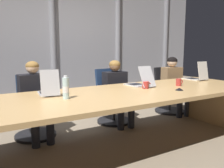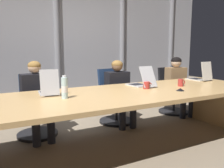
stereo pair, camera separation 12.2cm
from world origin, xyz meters
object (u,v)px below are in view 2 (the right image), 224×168
object	(u,v)px
office_chair_right_mid	(172,96)
person_center	(119,88)
office_chair_center	(114,103)
water_bottle_primary	(65,88)
laptop_left_mid	(48,90)
laptop_right_mid	(200,77)
office_chair_left_mid	(36,113)
coffee_mug_far	(147,85)
laptop_center	(141,82)
person_right_mid	(178,82)
coffee_mug_near	(181,83)
person_left_mid	(37,95)
conference_mic_left_side	(180,89)

from	to	relation	value
office_chair_right_mid	person_center	world-z (taller)	person_center
office_chair_center	water_bottle_primary	xyz separation A→B (m)	(-1.21, -1.04, 0.52)
laptop_left_mid	laptop_right_mid	world-z (taller)	laptop_right_mid
office_chair_left_mid	coffee_mug_far	distance (m)	1.71
laptop_center	coffee_mug_far	world-z (taller)	laptop_center
person_center	coffee_mug_far	size ratio (longest dim) A/B	8.03
laptop_right_mid	person_right_mid	bearing A→B (deg)	-0.29
laptop_right_mid	coffee_mug_near	bearing A→B (deg)	112.11
office_chair_center	person_left_mid	world-z (taller)	person_left_mid
office_chair_left_mid	person_left_mid	size ratio (longest dim) A/B	0.81
office_chair_left_mid	laptop_center	bearing A→B (deg)	66.27
water_bottle_primary	coffee_mug_far	world-z (taller)	water_bottle_primary
person_left_mid	office_chair_right_mid	bearing A→B (deg)	90.59
laptop_left_mid	office_chair_center	world-z (taller)	laptop_left_mid
person_right_mid	coffee_mug_near	world-z (taller)	person_right_mid
laptop_left_mid	conference_mic_left_side	bearing A→B (deg)	-104.01
laptop_left_mid	office_chair_left_mid	distance (m)	0.85
laptop_center	office_chair_center	size ratio (longest dim) A/B	0.52
office_chair_right_mid	coffee_mug_near	xyz separation A→B (m)	(-0.78, -1.01, 0.46)
office_chair_left_mid	coffee_mug_far	world-z (taller)	office_chair_left_mid
laptop_center	person_right_mid	size ratio (longest dim) A/B	0.43
person_center	conference_mic_left_side	bearing A→B (deg)	16.04
person_left_mid	coffee_mug_near	distance (m)	2.12
office_chair_right_mid	conference_mic_left_side	world-z (taller)	office_chair_right_mid
person_left_mid	office_chair_center	bearing A→B (deg)	93.93
office_chair_center	water_bottle_primary	distance (m)	1.67
person_center	coffee_mug_near	xyz separation A→B (m)	(0.57, -0.85, 0.17)
laptop_center	laptop_left_mid	bearing A→B (deg)	84.57
office_chair_center	coffee_mug_near	bearing A→B (deg)	20.67
office_chair_right_mid	coffee_mug_far	bearing A→B (deg)	-58.44
water_bottle_primary	coffee_mug_far	xyz separation A→B (m)	(1.21, 0.09, -0.07)
water_bottle_primary	coffee_mug_near	distance (m)	1.79
office_chair_left_mid	water_bottle_primary	xyz separation A→B (m)	(0.15, -1.03, 0.53)
laptop_center	laptop_right_mid	world-z (taller)	laptop_right_mid
office_chair_right_mid	conference_mic_left_side	distance (m)	1.72
laptop_left_mid	office_chair_left_mid	xyz separation A→B (m)	(-0.04, 0.71, -0.47)
office_chair_right_mid	person_left_mid	xyz separation A→B (m)	(-2.72, -0.16, 0.30)
laptop_right_mid	person_left_mid	bearing A→B (deg)	78.30
person_center	person_left_mid	bearing A→B (deg)	-88.37
office_chair_left_mid	coffee_mug_far	size ratio (longest dim) A/B	6.66
person_right_mid	person_center	bearing A→B (deg)	-84.64
laptop_center	office_chair_left_mid	bearing A→B (deg)	57.94
person_center	water_bottle_primary	bearing A→B (deg)	-52.57
office_chair_left_mid	conference_mic_left_side	distance (m)	2.14
person_right_mid	coffee_mug_far	xyz separation A→B (m)	(-1.36, -0.79, 0.15)
person_right_mid	coffee_mug_far	bearing A→B (deg)	-54.61
office_chair_right_mid	person_right_mid	size ratio (longest dim) A/B	0.81
laptop_right_mid	coffee_mug_far	world-z (taller)	laptop_right_mid
laptop_center	office_chair_left_mid	world-z (taller)	laptop_center
office_chair_right_mid	person_center	distance (m)	1.39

